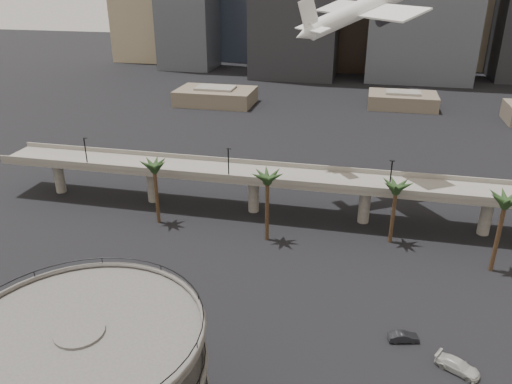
% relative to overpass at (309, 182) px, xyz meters
% --- Properties ---
extents(overpass, '(130.00, 9.30, 14.70)m').
position_rel_overpass_xyz_m(overpass, '(0.00, 0.00, 0.00)').
color(overpass, slate).
rests_on(overpass, ground).
extents(palm_trees, '(76.40, 18.40, 14.00)m').
position_rel_overpass_xyz_m(palm_trees, '(11.58, -7.82, 3.96)').
color(palm_trees, '#4C3620').
rests_on(palm_trees, ground).
extents(low_buildings, '(135.00, 27.50, 6.80)m').
position_rel_overpass_xyz_m(low_buildings, '(6.89, 87.30, -4.48)').
color(low_buildings, '#66594B').
rests_on(low_buildings, ground).
extents(airborne_jet, '(28.25, 26.93, 13.67)m').
position_rel_overpass_xyz_m(airborne_jet, '(8.60, 13.89, 31.58)').
color(airborne_jet, silver).
rests_on(airborne_jet, ground).
extents(car_a, '(4.06, 1.85, 1.35)m').
position_rel_overpass_xyz_m(car_a, '(-10.37, -44.70, -6.66)').
color(car_a, '#C35C1B').
rests_on(car_a, ground).
extents(car_b, '(4.26, 2.32, 1.33)m').
position_rel_overpass_xyz_m(car_b, '(17.22, -33.97, -6.67)').
color(car_b, black).
rests_on(car_b, ground).
extents(car_c, '(5.71, 4.49, 1.55)m').
position_rel_overpass_xyz_m(car_c, '(23.44, -38.12, -6.57)').
color(car_c, beige).
rests_on(car_c, ground).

